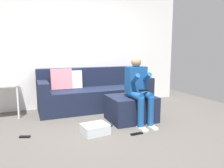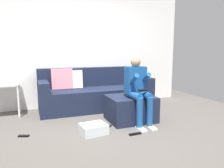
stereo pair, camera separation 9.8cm
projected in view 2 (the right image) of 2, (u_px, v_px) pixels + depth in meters
The scene contains 10 objects.
ground_plane at pixel (115, 137), 3.19m from camera, with size 6.38×6.38×0.00m, color #544F49.
wall_back at pixel (81, 45), 4.90m from camera, with size 4.91×0.10×2.77m, color white.
couch_sectional at pixel (95, 93), 4.74m from camera, with size 2.39×0.85×0.89m.
ottoman at pixel (130, 108), 3.91m from camera, with size 0.80×0.67×0.45m, color #192138.
person_seated at pixel (138, 87), 3.69m from camera, with size 0.34×0.63×1.14m.
storage_bin at pixel (93, 129), 3.31m from camera, with size 0.38×0.32×0.15m, color silver.
side_table at pixel (5, 88), 4.14m from camera, with size 0.53×0.52×0.65m.
remote_near_ottoman at pixel (135, 134), 3.27m from camera, with size 0.20×0.05×0.02m, color black.
remote_by_storage_bin at pixel (108, 127), 3.58m from camera, with size 0.16×0.05×0.02m, color black.
remote_under_side_table at pixel (24, 136), 3.19m from camera, with size 0.15×0.05×0.02m, color black.
Camera 2 is at (-1.12, -2.82, 1.25)m, focal length 34.85 mm.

